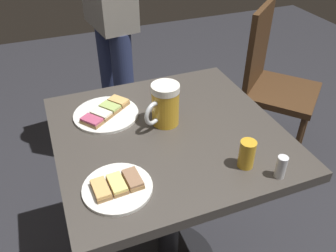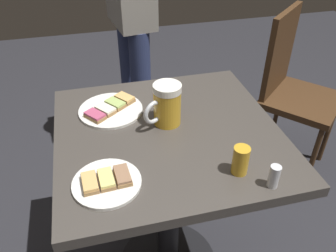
{
  "view_description": "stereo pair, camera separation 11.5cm",
  "coord_description": "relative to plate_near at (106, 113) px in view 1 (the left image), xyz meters",
  "views": [
    {
      "loc": [
        -0.86,
        0.34,
        1.47
      ],
      "look_at": [
        0.0,
        0.0,
        0.79
      ],
      "focal_mm": 37.2,
      "sensor_mm": 36.0,
      "label": 1
    },
    {
      "loc": [
        -0.9,
        0.23,
        1.47
      ],
      "look_at": [
        0.0,
        0.0,
        0.79
      ],
      "focal_mm": 37.2,
      "sensor_mm": 36.0,
      "label": 2
    }
  ],
  "objects": [
    {
      "name": "beer_mug",
      "position": [
        -0.12,
        -0.18,
        0.06
      ],
      "size": [
        0.1,
        0.14,
        0.15
      ],
      "color": "gold",
      "rests_on": "cafe_table"
    },
    {
      "name": "plate_far",
      "position": [
        -0.36,
        0.05,
        0.0
      ],
      "size": [
        0.19,
        0.19,
        0.03
      ],
      "color": "white",
      "rests_on": "cafe_table"
    },
    {
      "name": "cafe_table",
      "position": [
        -0.16,
        -0.17,
        -0.18
      ],
      "size": [
        0.72,
        0.74,
        0.77
      ],
      "color": "black",
      "rests_on": "ground_plane"
    },
    {
      "name": "cafe_chair",
      "position": [
        0.37,
        -1.0,
        -0.25
      ],
      "size": [
        0.54,
        0.54,
        0.93
      ],
      "rotation": [
        0.0,
        0.0,
        2.29
      ],
      "color": "#472D19",
      "rests_on": "ground_plane"
    },
    {
      "name": "beer_glass_small",
      "position": [
        -0.4,
        -0.32,
        0.03
      ],
      "size": [
        0.05,
        0.05,
        0.09
      ],
      "primitive_type": "cylinder",
      "color": "gold",
      "rests_on": "cafe_table"
    },
    {
      "name": "patron_standing",
      "position": [
        0.7,
        -0.19,
        0.14
      ],
      "size": [
        0.34,
        0.22,
        1.58
      ],
      "rotation": [
        0.0,
        0.0,
        3.28
      ],
      "color": "navy",
      "rests_on": "ground_plane"
    },
    {
      "name": "plate_near",
      "position": [
        0.0,
        0.0,
        0.0
      ],
      "size": [
        0.23,
        0.23,
        0.03
      ],
      "color": "white",
      "rests_on": "cafe_table"
    },
    {
      "name": "salt_shaker",
      "position": [
        -0.48,
        -0.39,
        0.03
      ],
      "size": [
        0.03,
        0.03,
        0.07
      ],
      "primitive_type": "cylinder",
      "color": "silver",
      "rests_on": "cafe_table"
    }
  ]
}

